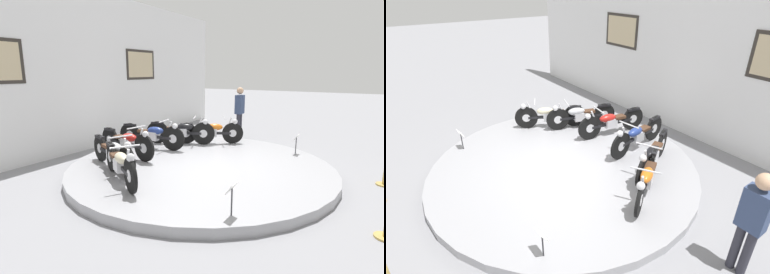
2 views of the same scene
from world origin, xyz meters
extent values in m
plane|color=gray|center=(0.00, 0.00, 0.00)|extent=(60.00, 60.00, 0.00)
cylinder|color=#99999E|center=(0.00, 0.00, 0.09)|extent=(5.91, 5.91, 0.19)
cube|color=white|center=(0.00, 3.90, 2.26)|extent=(14.00, 0.20, 4.51)
cube|color=#2D2823|center=(2.40, 3.79, 2.48)|extent=(1.40, 0.02, 1.00)
cube|color=#C6B289|center=(2.40, 3.79, 2.48)|extent=(1.24, 0.02, 0.84)
cylinder|color=black|center=(-2.15, 0.16, 0.50)|extent=(0.36, 0.58, 0.63)
cylinder|color=silver|center=(-2.15, 0.16, 0.50)|extent=(0.17, 0.22, 0.22)
cylinder|color=black|center=(-1.48, 1.33, 0.50)|extent=(0.36, 0.58, 0.63)
cylinder|color=silver|center=(-1.48, 1.33, 0.50)|extent=(0.17, 0.22, 0.22)
cube|color=black|center=(-1.81, 0.74, 0.50)|extent=(0.68, 1.11, 0.07)
cube|color=silver|center=(-1.83, 0.71, 0.52)|extent=(0.33, 0.38, 0.24)
ellipsoid|color=beige|center=(-1.88, 0.62, 0.68)|extent=(0.43, 0.53, 0.20)
cube|color=#472D1E|center=(-1.70, 0.94, 0.64)|extent=(0.33, 0.38, 0.07)
cube|color=black|center=(-1.48, 1.33, 0.77)|extent=(0.26, 0.36, 0.06)
cylinder|color=silver|center=(-2.07, 0.29, 0.70)|extent=(0.16, 0.24, 0.54)
cylinder|color=silver|center=(-2.02, 0.38, 0.96)|extent=(0.49, 0.29, 0.03)
sphere|color=silver|center=(-2.18, 0.11, 0.84)|extent=(0.15, 0.15, 0.15)
cylinder|color=black|center=(-1.54, 0.81, 0.50)|extent=(0.26, 0.61, 0.63)
cylinder|color=silver|center=(-1.54, 0.81, 0.50)|extent=(0.13, 0.23, 0.22)
cylinder|color=black|center=(-1.09, 2.08, 0.50)|extent=(0.26, 0.61, 0.63)
cylinder|color=silver|center=(-1.09, 2.08, 0.50)|extent=(0.13, 0.23, 0.22)
cube|color=black|center=(-1.32, 1.44, 0.50)|extent=(0.48, 1.19, 0.07)
cube|color=silver|center=(-1.33, 1.41, 0.52)|extent=(0.29, 0.37, 0.24)
ellipsoid|color=#B2B5BA|center=(-1.36, 1.31, 0.68)|extent=(0.37, 0.53, 0.20)
cube|color=#472D1E|center=(-1.24, 1.65, 0.64)|extent=(0.29, 0.37, 0.07)
cube|color=black|center=(-1.09, 2.08, 0.77)|extent=(0.21, 0.37, 0.06)
cylinder|color=silver|center=(-1.49, 0.95, 0.70)|extent=(0.12, 0.25, 0.54)
cylinder|color=silver|center=(-1.46, 1.05, 0.96)|extent=(0.52, 0.21, 0.03)
sphere|color=silver|center=(-1.56, 0.75, 0.84)|extent=(0.15, 0.15, 0.15)
cylinder|color=black|center=(-0.58, 1.18, 0.51)|extent=(0.15, 0.65, 0.65)
cylinder|color=silver|center=(-0.58, 1.18, 0.51)|extent=(0.10, 0.23, 0.23)
cylinder|color=black|center=(-0.38, 2.51, 0.51)|extent=(0.15, 0.65, 0.65)
cylinder|color=silver|center=(-0.38, 2.51, 0.51)|extent=(0.10, 0.23, 0.23)
cube|color=black|center=(-0.48, 1.85, 0.51)|extent=(0.26, 1.24, 0.07)
cube|color=silver|center=(-0.49, 1.81, 0.53)|extent=(0.25, 0.35, 0.24)
ellipsoid|color=red|center=(-0.50, 1.71, 0.69)|extent=(0.29, 0.51, 0.20)
cube|color=#472D1E|center=(-0.45, 2.06, 0.65)|extent=(0.25, 0.35, 0.07)
cube|color=black|center=(-0.38, 2.51, 0.79)|extent=(0.15, 0.37, 0.06)
cylinder|color=silver|center=(-0.56, 1.33, 0.71)|extent=(0.08, 0.25, 0.54)
cylinder|color=silver|center=(-0.55, 1.43, 0.97)|extent=(0.54, 0.11, 0.03)
sphere|color=silver|center=(-0.59, 1.12, 0.85)|extent=(0.15, 0.15, 0.15)
cylinder|color=black|center=(0.58, 1.18, 0.51)|extent=(0.15, 0.65, 0.65)
cylinder|color=silver|center=(0.58, 1.18, 0.51)|extent=(0.10, 0.24, 0.23)
cylinder|color=black|center=(0.38, 2.51, 0.51)|extent=(0.15, 0.65, 0.65)
cylinder|color=silver|center=(0.38, 2.51, 0.51)|extent=(0.10, 0.24, 0.23)
cube|color=black|center=(0.48, 1.85, 0.51)|extent=(0.26, 1.24, 0.07)
cube|color=silver|center=(0.49, 1.81, 0.53)|extent=(0.25, 0.35, 0.24)
ellipsoid|color=navy|center=(0.50, 1.71, 0.69)|extent=(0.29, 0.51, 0.20)
cube|color=#472D1E|center=(0.45, 2.06, 0.65)|extent=(0.25, 0.35, 0.07)
cube|color=black|center=(0.38, 2.51, 0.79)|extent=(0.15, 0.37, 0.06)
cylinder|color=silver|center=(0.56, 1.33, 0.71)|extent=(0.08, 0.25, 0.54)
cylinder|color=silver|center=(0.54, 1.43, 0.97)|extent=(0.54, 0.11, 0.03)
sphere|color=silver|center=(0.59, 1.12, 0.85)|extent=(0.15, 0.15, 0.15)
cylinder|color=black|center=(1.60, 0.83, 0.51)|extent=(0.32, 0.62, 0.65)
cylinder|color=silver|center=(1.60, 0.83, 0.51)|extent=(0.15, 0.23, 0.23)
cylinder|color=black|center=(1.04, 2.06, 0.51)|extent=(0.32, 0.62, 0.65)
cylinder|color=silver|center=(1.04, 2.06, 0.51)|extent=(0.15, 0.23, 0.23)
cube|color=black|center=(1.32, 1.44, 0.51)|extent=(0.57, 1.16, 0.07)
cube|color=silver|center=(1.33, 1.41, 0.53)|extent=(0.31, 0.37, 0.24)
ellipsoid|color=black|center=(1.38, 1.32, 0.69)|extent=(0.40, 0.53, 0.20)
cube|color=#472D1E|center=(1.23, 1.65, 0.65)|extent=(0.31, 0.37, 0.07)
cube|color=black|center=(1.04, 2.06, 0.79)|extent=(0.24, 0.37, 0.06)
cylinder|color=silver|center=(1.53, 0.96, 0.71)|extent=(0.14, 0.25, 0.54)
cylinder|color=silver|center=(1.49, 1.06, 0.97)|extent=(0.51, 0.25, 0.03)
sphere|color=silver|center=(1.62, 0.77, 0.85)|extent=(0.15, 0.15, 0.15)
cylinder|color=black|center=(2.17, 0.17, 0.49)|extent=(0.37, 0.55, 0.61)
cylinder|color=silver|center=(2.17, 0.17, 0.49)|extent=(0.17, 0.22, 0.21)
cylinder|color=black|center=(1.46, 1.32, 0.49)|extent=(0.37, 0.55, 0.61)
cylinder|color=silver|center=(1.46, 1.32, 0.49)|extent=(0.17, 0.22, 0.21)
cube|color=black|center=(1.81, 0.74, 0.49)|extent=(0.71, 1.09, 0.07)
cube|color=silver|center=(1.83, 0.71, 0.51)|extent=(0.34, 0.38, 0.24)
ellipsoid|color=#D16619|center=(1.89, 0.62, 0.67)|extent=(0.44, 0.52, 0.20)
cube|color=#472D1E|center=(1.70, 0.93, 0.63)|extent=(0.34, 0.38, 0.07)
cube|color=black|center=(1.46, 1.32, 0.75)|extent=(0.27, 0.36, 0.06)
cylinder|color=silver|center=(2.09, 0.30, 0.69)|extent=(0.17, 0.24, 0.54)
cylinder|color=silver|center=(2.03, 0.39, 0.95)|extent=(0.48, 0.31, 0.03)
sphere|color=silver|center=(2.20, 0.12, 0.83)|extent=(0.15, 0.15, 0.15)
cylinder|color=#333338|center=(-2.00, -1.67, 0.40)|extent=(0.02, 0.02, 0.42)
cube|color=white|center=(-2.00, -1.67, 0.62)|extent=(0.26, 0.11, 0.15)
cylinder|color=#333338|center=(2.00, -1.67, 0.40)|extent=(0.02, 0.02, 0.42)
cube|color=white|center=(2.00, -1.67, 0.62)|extent=(0.26, 0.11, 0.15)
cylinder|color=#2D2D38|center=(3.67, 0.64, 0.42)|extent=(0.13, 0.13, 0.84)
cylinder|color=#2D2D38|center=(3.83, 0.64, 0.42)|extent=(0.13, 0.13, 0.84)
cube|color=navy|center=(3.75, 0.64, 1.16)|extent=(0.36, 0.22, 0.63)
sphere|color=tan|center=(3.75, 0.64, 1.62)|extent=(0.23, 0.23, 0.23)
cylinder|color=tan|center=(1.16, -3.62, 0.01)|extent=(0.28, 0.28, 0.03)
camera|label=1|loc=(-5.75, -3.30, 2.26)|focal=28.00mm
camera|label=2|loc=(4.89, -3.10, 3.88)|focal=28.00mm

